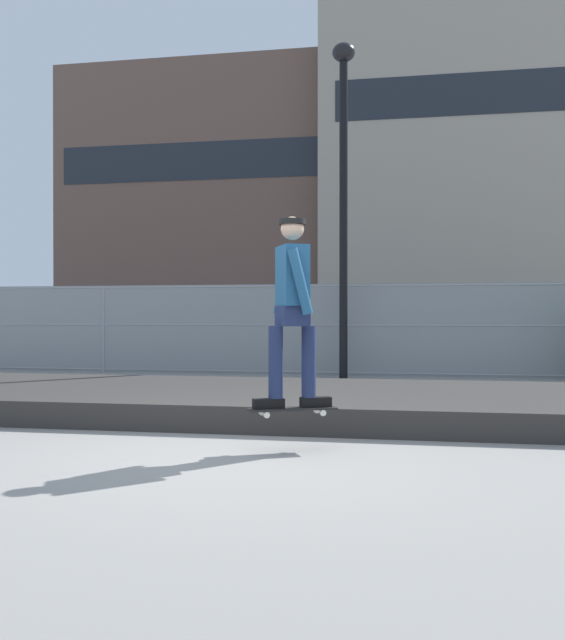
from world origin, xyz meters
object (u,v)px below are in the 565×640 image
Objects in this scene: skateboard at (292,409)px; skater at (292,300)px; parked_car_near at (154,330)px; parked_car_mid at (404,331)px; street_lamp at (344,168)px.

skater is (0.00, 0.00, 0.98)m from skateboard.
parked_car_near and parked_car_mid have the same top height.
parked_car_mid is (1.10, 3.17, -3.21)m from street_lamp.
parked_car_mid is at bearing 70.80° from street_lamp.
parked_car_mid is at bearing 0.28° from parked_car_near.
skater is 11.85m from parked_car_near.
parked_car_mid is (0.82, 10.61, -0.52)m from skater.
skateboard is at bearing -135.00° from skater.
parked_car_near is (-5.32, 10.58, -0.52)m from skater.
street_lamp is at bearing -31.97° from parked_car_near.
skateboard is 0.18× the size of parked_car_near.
skater is 0.27× the size of street_lamp.
street_lamp is 6.74m from parked_car_near.
street_lamp reaches higher than parked_car_mid.
skater is 0.38× the size of parked_car_near.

